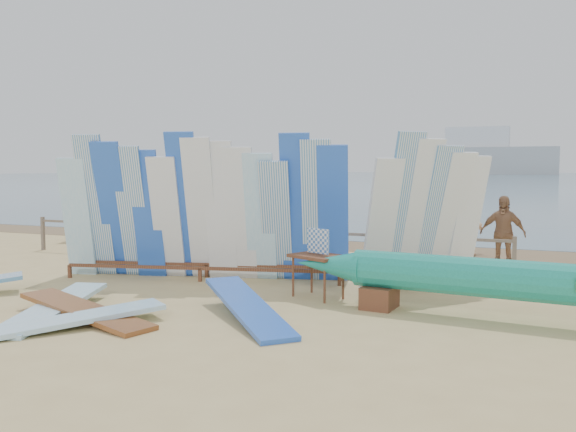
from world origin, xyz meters
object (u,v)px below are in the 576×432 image
at_px(beach_chair_right, 320,254).
at_px(beachgoer_5, 289,216).
at_px(flat_board_c, 85,319).
at_px(flat_board_a, 53,315).
at_px(outrigger_canoe, 496,281).
at_px(stroller, 382,243).
at_px(beachgoer_1, 132,215).
at_px(beachgoer_7, 378,225).
at_px(flat_board_d, 248,320).
at_px(vendor_table, 318,275).
at_px(flat_board_b, 67,328).
at_px(main_surfboard_rack, 203,214).
at_px(beachgoer_3, 269,214).
at_px(beachgoer_2, 166,217).
at_px(beachgoer_9, 471,219).
at_px(beachgoer_0, 87,218).
at_px(beachgoer_10, 503,233).
at_px(beachgoer_extra_1, 73,216).
at_px(side_surfboard_rack, 426,218).
at_px(beach_chair_left, 291,251).

bearing_deg(beach_chair_right, beachgoer_5, 112.67).
bearing_deg(flat_board_c, flat_board_a, 107.04).
relative_size(outrigger_canoe, stroller, 5.48).
bearing_deg(beachgoer_1, beachgoer_7, 122.97).
bearing_deg(flat_board_d, vendor_table, 31.34).
bearing_deg(vendor_table, beachgoer_1, 169.49).
relative_size(flat_board_d, flat_board_c, 1.00).
bearing_deg(vendor_table, flat_board_b, -104.91).
distance_m(main_surfboard_rack, beach_chair_right, 3.28).
bearing_deg(beachgoer_5, beachgoer_3, 12.48).
height_order(beach_chair_right, beachgoer_2, beachgoer_2).
height_order(stroller, beachgoer_9, beachgoer_9).
bearing_deg(beachgoer_0, stroller, 6.07).
relative_size(beachgoer_2, beachgoer_10, 1.07).
xyz_separation_m(beach_chair_right, beachgoer_0, (-7.28, 0.60, 0.55)).
bearing_deg(outrigger_canoe, beachgoer_extra_1, 162.20).
bearing_deg(vendor_table, side_surfboard_rack, 71.42).
distance_m(flat_board_c, beachgoer_10, 8.74).
distance_m(beachgoer_9, beachgoer_10, 2.37).
relative_size(outrigger_canoe, beachgoer_3, 3.64).
bearing_deg(beachgoer_0, beachgoer_3, 29.55).
distance_m(main_surfboard_rack, flat_board_a, 3.74).
height_order(main_surfboard_rack, beachgoer_2, main_surfboard_rack).
distance_m(beachgoer_7, beachgoer_10, 3.13).
bearing_deg(flat_board_b, beachgoer_9, 100.30).
xyz_separation_m(beach_chair_left, beachgoer_9, (3.88, 2.59, 0.70)).
bearing_deg(flat_board_a, beach_chair_right, 55.37).
height_order(vendor_table, beachgoer_extra_1, beachgoer_extra_1).
relative_size(vendor_table, beachgoer_7, 0.74).
height_order(beachgoer_0, beachgoer_1, beachgoer_1).
relative_size(flat_board_a, beach_chair_right, 3.32).
bearing_deg(beachgoer_0, side_surfboard_rack, -7.71).
bearing_deg(beachgoer_5, beach_chair_right, 101.16).
xyz_separation_m(flat_board_a, beachgoer_10, (6.04, 6.81, 0.82)).
relative_size(outrigger_canoe, beachgoer_1, 3.93).
distance_m(flat_board_c, beachgoer_2, 7.97).
xyz_separation_m(flat_board_d, beachgoer_9, (2.29, 8.09, 0.94)).
relative_size(beachgoer_7, beachgoer_2, 0.93).
bearing_deg(beachgoer_9, beach_chair_right, 149.14).
height_order(flat_board_a, beachgoer_10, beachgoer_10).
bearing_deg(beachgoer_extra_1, main_surfboard_rack, 22.43).
bearing_deg(flat_board_c, beachgoer_3, 22.37).
relative_size(flat_board_b, beachgoer_1, 1.64).
bearing_deg(flat_board_d, beachgoer_7, 43.09).
relative_size(stroller, beachgoer_extra_1, 0.77).
height_order(stroller, beachgoer_5, beachgoer_5).
xyz_separation_m(side_surfboard_rack, beachgoer_9, (0.33, 4.56, -0.35)).
distance_m(side_surfboard_rack, flat_board_b, 6.53).
height_order(flat_board_a, beach_chair_right, beach_chair_right).
bearing_deg(beachgoer_7, beach_chair_left, -106.25).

